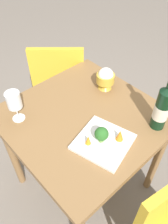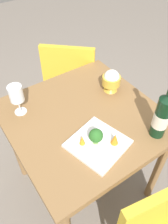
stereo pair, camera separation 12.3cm
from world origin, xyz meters
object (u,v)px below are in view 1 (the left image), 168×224
object	(u,v)px
carrot_garnish_right	(120,135)
rice_bowl	(106,78)
chair_by_wall	(59,79)
wine_glass	(14,101)
wine_bottle	(162,108)
carrot_garnish_left	(88,140)
broccoli_floret	(101,134)
serving_plate	(103,142)

from	to	relation	value
carrot_garnish_right	rice_bowl	bearing A→B (deg)	53.38
chair_by_wall	rice_bowl	bearing A→B (deg)	-49.46
chair_by_wall	wine_glass	size ratio (longest dim) A/B	4.75
chair_by_wall	wine_bottle	world-z (taller)	wine_bottle
wine_glass	carrot_garnish_left	distance (m)	0.42
chair_by_wall	carrot_garnish_right	size ratio (longest dim) A/B	13.40
wine_bottle	broccoli_floret	size ratio (longest dim) A/B	3.86
wine_glass	rice_bowl	bearing A→B (deg)	-14.08
serving_plate	carrot_garnish_left	xyz separation A→B (m)	(-0.07, 0.04, 0.03)
wine_bottle	carrot_garnish_right	distance (m)	0.25
rice_bowl	serving_plate	world-z (taller)	rice_bowl
wine_glass	carrot_garnish_right	bearing A→B (deg)	-58.94
wine_glass	broccoli_floret	distance (m)	0.47
chair_by_wall	serving_plate	distance (m)	0.90
chair_by_wall	wine_bottle	distance (m)	0.98
wine_glass	broccoli_floret	size ratio (longest dim) A/B	2.09
serving_plate	chair_by_wall	bearing A→B (deg)	67.50
serving_plate	carrot_garnish_left	bearing A→B (deg)	148.39
serving_plate	broccoli_floret	size ratio (longest dim) A/B	3.56
carrot_garnish_left	broccoli_floret	bearing A→B (deg)	-28.59
serving_plate	wine_bottle	bearing A→B (deg)	-20.88
broccoli_floret	carrot_garnish_left	bearing A→B (deg)	151.41
broccoli_floret	wine_bottle	bearing A→B (deg)	-21.85
carrot_garnish_right	wine_glass	bearing A→B (deg)	121.06
carrot_garnish_left	rice_bowl	bearing A→B (deg)	33.50
rice_bowl	carrot_garnish_left	size ratio (longest dim) A/B	2.64
chair_by_wall	carrot_garnish_right	world-z (taller)	chair_by_wall
rice_bowl	chair_by_wall	bearing A→B (deg)	88.20
wine_bottle	rice_bowl	world-z (taller)	wine_bottle
rice_bowl	serving_plate	distance (m)	0.43
wine_bottle	wine_glass	world-z (taller)	wine_bottle
wine_glass	rice_bowl	distance (m)	0.55
wine_bottle	rice_bowl	bearing A→B (deg)	86.37
wine_bottle	carrot_garnish_left	world-z (taller)	wine_bottle
rice_bowl	carrot_garnish_left	xyz separation A→B (m)	(-0.38, -0.25, -0.03)
wine_glass	carrot_garnish_left	size ratio (longest dim) A/B	3.33
carrot_garnish_left	carrot_garnish_right	xyz separation A→B (m)	(0.13, -0.09, 0.00)
chair_by_wall	carrot_garnish_left	size ratio (longest dim) A/B	15.83
rice_bowl	broccoli_floret	bearing A→B (deg)	-138.78
serving_plate	rice_bowl	bearing A→B (deg)	42.78
rice_bowl	broccoli_floret	xyz separation A→B (m)	(-0.32, -0.28, -0.01)
carrot_garnish_left	chair_by_wall	bearing A→B (deg)	62.45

